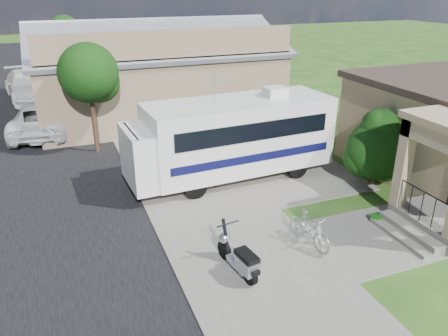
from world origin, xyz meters
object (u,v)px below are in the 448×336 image
object	(u,v)px
shrub	(377,147)
pickup_truck	(43,117)
garden_hose	(376,219)
scooter	(240,257)
motorhome	(232,136)
bicycle	(309,231)
van	(29,85)

from	to	relation	value
shrub	pickup_truck	xyz separation A→B (m)	(-10.89, 10.55, -0.68)
garden_hose	shrub	bearing A→B (deg)	53.90
scooter	motorhome	bearing A→B (deg)	60.88
garden_hose	bicycle	bearing A→B (deg)	-170.89
scooter	van	world-z (taller)	van
motorhome	garden_hose	distance (m)	5.65
motorhome	scooter	xyz separation A→B (m)	(-2.04, -5.50, -1.13)
shrub	garden_hose	size ratio (longest dim) A/B	7.30
motorhome	garden_hose	bearing A→B (deg)	-61.31
shrub	van	xyz separation A→B (m)	(-11.65, 17.89, -0.59)
shrub	van	world-z (taller)	shrub
bicycle	scooter	bearing A→B (deg)	-178.06
shrub	van	bearing A→B (deg)	123.08
van	garden_hose	world-z (taller)	van
shrub	garden_hose	xyz separation A→B (m)	(-1.63, -2.23, -1.36)
garden_hose	scooter	bearing A→B (deg)	-169.79
shrub	pickup_truck	size ratio (longest dim) A/B	0.51
pickup_truck	shrub	bearing A→B (deg)	143.87
scooter	pickup_truck	world-z (taller)	pickup_truck
motorhome	bicycle	size ratio (longest dim) A/B	4.67
bicycle	van	bearing A→B (deg)	100.16
shrub	bicycle	world-z (taller)	shrub
bicycle	shrub	bearing A→B (deg)	22.25
scooter	garden_hose	bearing A→B (deg)	1.49
scooter	pickup_truck	xyz separation A→B (m)	(-4.34, 13.67, 0.26)
pickup_truck	garden_hose	distance (m)	15.81
motorhome	pickup_truck	bearing A→B (deg)	124.72
motorhome	pickup_truck	distance (m)	10.41
shrub	scooter	xyz separation A→B (m)	(-6.55, -3.12, -0.94)
shrub	motorhome	bearing A→B (deg)	152.18
scooter	pickup_truck	distance (m)	14.35
shrub	garden_hose	bearing A→B (deg)	-126.10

